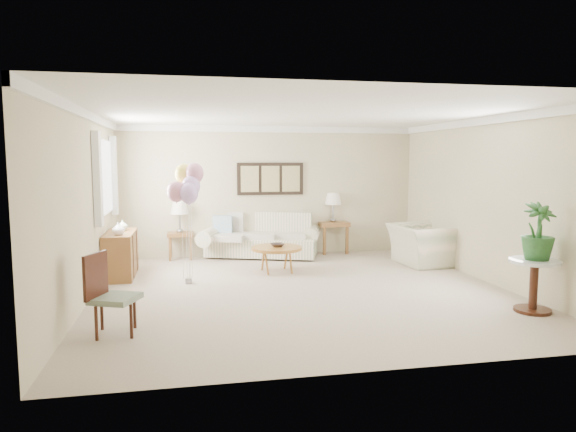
% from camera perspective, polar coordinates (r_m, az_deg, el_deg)
% --- Properties ---
extents(ground_plane, '(6.00, 6.00, 0.00)m').
position_cam_1_polar(ground_plane, '(7.71, 1.59, -8.24)').
color(ground_plane, '#B7A690').
extents(room_shell, '(6.04, 6.04, 2.60)m').
position_cam_1_polar(room_shell, '(7.54, 0.66, 3.94)').
color(room_shell, beige).
rests_on(room_shell, ground).
extents(wall_art_triptych, '(1.35, 0.06, 0.65)m').
position_cam_1_polar(wall_art_triptych, '(10.39, -1.97, 4.15)').
color(wall_art_triptych, black).
rests_on(wall_art_triptych, ground).
extents(sofa, '(2.64, 1.54, 0.88)m').
position_cam_1_polar(sofa, '(10.32, -2.96, -2.58)').
color(sofa, beige).
rests_on(sofa, ground).
extents(end_table_left, '(0.48, 0.44, 0.53)m').
position_cam_1_polar(end_table_left, '(10.23, -11.90, -2.24)').
color(end_table_left, brown).
rests_on(end_table_left, ground).
extents(end_table_right, '(0.60, 0.55, 0.66)m').
position_cam_1_polar(end_table_right, '(10.72, 5.01, -1.18)').
color(end_table_right, brown).
rests_on(end_table_right, ground).
extents(lamp_left, '(0.34, 0.34, 0.60)m').
position_cam_1_polar(lamp_left, '(10.16, -11.97, 0.78)').
color(lamp_left, gray).
rests_on(lamp_left, end_table_left).
extents(lamp_right, '(0.34, 0.34, 0.60)m').
position_cam_1_polar(lamp_right, '(10.66, 5.04, 1.81)').
color(lamp_right, gray).
rests_on(lamp_right, end_table_right).
extents(coffee_table, '(0.88, 0.88, 0.44)m').
position_cam_1_polar(coffee_table, '(8.84, -1.27, -3.67)').
color(coffee_table, '#9E6C27').
rests_on(coffee_table, ground).
extents(decor_bowl, '(0.27, 0.27, 0.06)m').
position_cam_1_polar(decor_bowl, '(8.84, -1.18, -3.24)').
color(decor_bowl, '#2D221E').
rests_on(decor_bowl, coffee_table).
extents(armchair, '(1.06, 1.19, 0.73)m').
position_cam_1_polar(armchair, '(9.84, 14.69, -3.09)').
color(armchair, beige).
rests_on(armchair, ground).
extents(side_table, '(0.62, 0.62, 0.68)m').
position_cam_1_polar(side_table, '(7.25, 25.69, -5.68)').
color(side_table, silver).
rests_on(side_table, ground).
extents(potted_plant, '(0.42, 0.42, 0.73)m').
position_cam_1_polar(potted_plant, '(7.17, 26.01, -1.52)').
color(potted_plant, '#224521').
rests_on(potted_plant, side_table).
extents(accent_chair, '(0.59, 0.59, 0.92)m').
position_cam_1_polar(accent_chair, '(6.04, -19.30, -8.01)').
color(accent_chair, gray).
rests_on(accent_chair, ground).
extents(credenza, '(0.46, 1.20, 0.74)m').
position_cam_1_polar(credenza, '(8.99, -18.08, -4.05)').
color(credenza, brown).
rests_on(credenza, ground).
extents(vase_white, '(0.24, 0.24, 0.21)m').
position_cam_1_polar(vase_white, '(8.59, -18.33, -1.34)').
color(vase_white, silver).
rests_on(vase_white, credenza).
extents(vase_sage, '(0.18, 0.18, 0.18)m').
position_cam_1_polar(vase_sage, '(9.12, -17.90, -0.98)').
color(vase_sage, beige).
rests_on(vase_sage, credenza).
extents(balloon_cluster, '(0.56, 0.59, 1.89)m').
position_cam_1_polar(balloon_cluster, '(8.03, -11.17, 3.47)').
color(balloon_cluster, gray).
rests_on(balloon_cluster, ground).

